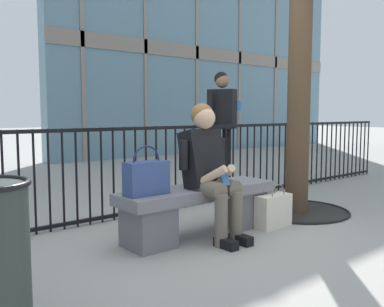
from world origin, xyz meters
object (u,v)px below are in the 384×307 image
handbag_on_bench (146,177)px  bystander_at_railing (222,122)px  shopping_bag (273,210)px  stone_bench (199,206)px  seated_person_with_phone (209,166)px

handbag_on_bench → bystander_at_railing: bearing=33.1°
shopping_bag → handbag_on_bench: bearing=168.6°
stone_bench → shopping_bag: (0.73, -0.28, -0.10)m
stone_bench → seated_person_with_phone: seated_person_with_phone is taller
handbag_on_bench → seated_person_with_phone: bearing=-11.4°
shopping_bag → bystander_at_railing: bystander_at_railing is taller
handbag_on_bench → bystander_at_railing: size_ratio=0.24×
seated_person_with_phone → bystander_at_railing: bearing=43.5°
stone_bench → seated_person_with_phone: (0.01, -0.13, 0.38)m
seated_person_with_phone → shopping_bag: bearing=-11.5°
seated_person_with_phone → shopping_bag: size_ratio=2.77×
seated_person_with_phone → handbag_on_bench: 0.60m
seated_person_with_phone → bystander_at_railing: (1.70, 1.61, 0.35)m
handbag_on_bench → shopping_bag: size_ratio=0.94×
shopping_bag → seated_person_with_phone: bearing=168.5°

